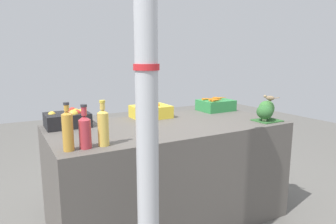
{
  "coord_description": "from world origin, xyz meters",
  "views": [
    {
      "loc": [
        -1.18,
        -2.11,
        1.4
      ],
      "look_at": [
        0.0,
        0.0,
        0.95
      ],
      "focal_mm": 32.0,
      "sensor_mm": 36.0,
      "label": 1
    }
  ],
  "objects_px": {
    "orange_crate": "(151,110)",
    "support_pole": "(147,88)",
    "sparrow_bird": "(270,98)",
    "juice_bottle_golden": "(103,127)",
    "juice_bottle_amber": "(68,130)",
    "broccoli_pile": "(266,111)",
    "juice_bottle_ruby": "(85,131)",
    "apple_crate": "(68,119)",
    "carrot_crate": "(216,105)"
  },
  "relations": [
    {
      "from": "sparrow_bird",
      "to": "carrot_crate",
      "type": "bearing_deg",
      "value": -25.09
    },
    {
      "from": "broccoli_pile",
      "to": "juice_bottle_ruby",
      "type": "height_order",
      "value": "juice_bottle_ruby"
    },
    {
      "from": "orange_crate",
      "to": "juice_bottle_ruby",
      "type": "relative_size",
      "value": 1.23
    },
    {
      "from": "orange_crate",
      "to": "support_pole",
      "type": "bearing_deg",
      "value": -116.71
    },
    {
      "from": "carrot_crate",
      "to": "juice_bottle_golden",
      "type": "height_order",
      "value": "juice_bottle_golden"
    },
    {
      "from": "juice_bottle_amber",
      "to": "sparrow_bird",
      "type": "height_order",
      "value": "juice_bottle_amber"
    },
    {
      "from": "broccoli_pile",
      "to": "carrot_crate",
      "type": "bearing_deg",
      "value": 96.0
    },
    {
      "from": "carrot_crate",
      "to": "juice_bottle_amber",
      "type": "relative_size",
      "value": 1.14
    },
    {
      "from": "apple_crate",
      "to": "juice_bottle_golden",
      "type": "height_order",
      "value": "juice_bottle_golden"
    },
    {
      "from": "apple_crate",
      "to": "support_pole",
      "type": "bearing_deg",
      "value": -81.47
    },
    {
      "from": "juice_bottle_amber",
      "to": "sparrow_bird",
      "type": "bearing_deg",
      "value": 0.29
    },
    {
      "from": "orange_crate",
      "to": "juice_bottle_golden",
      "type": "relative_size",
      "value": 1.16
    },
    {
      "from": "support_pole",
      "to": "juice_bottle_ruby",
      "type": "height_order",
      "value": "support_pole"
    },
    {
      "from": "juice_bottle_amber",
      "to": "juice_bottle_ruby",
      "type": "height_order",
      "value": "juice_bottle_amber"
    },
    {
      "from": "juice_bottle_ruby",
      "to": "broccoli_pile",
      "type": "bearing_deg",
      "value": 1.08
    },
    {
      "from": "apple_crate",
      "to": "orange_crate",
      "type": "relative_size",
      "value": 1.0
    },
    {
      "from": "support_pole",
      "to": "apple_crate",
      "type": "distance_m",
      "value": 1.17
    },
    {
      "from": "support_pole",
      "to": "sparrow_bird",
      "type": "height_order",
      "value": "support_pole"
    },
    {
      "from": "orange_crate",
      "to": "sparrow_bird",
      "type": "xyz_separation_m",
      "value": [
        0.82,
        -0.64,
        0.14
      ]
    },
    {
      "from": "support_pole",
      "to": "broccoli_pile",
      "type": "xyz_separation_m",
      "value": [
        1.37,
        0.5,
        -0.31
      ]
    },
    {
      "from": "apple_crate",
      "to": "juice_bottle_ruby",
      "type": "xyz_separation_m",
      "value": [
        -0.03,
        -0.64,
        0.05
      ]
    },
    {
      "from": "apple_crate",
      "to": "juice_bottle_amber",
      "type": "relative_size",
      "value": 1.14
    },
    {
      "from": "support_pole",
      "to": "apple_crate",
      "type": "bearing_deg",
      "value": 98.53
    },
    {
      "from": "support_pole",
      "to": "juice_bottle_golden",
      "type": "distance_m",
      "value": 0.55
    },
    {
      "from": "carrot_crate",
      "to": "apple_crate",
      "type": "bearing_deg",
      "value": 179.89
    },
    {
      "from": "juice_bottle_golden",
      "to": "sparrow_bird",
      "type": "xyz_separation_m",
      "value": [
        1.46,
        0.01,
        0.08
      ]
    },
    {
      "from": "orange_crate",
      "to": "broccoli_pile",
      "type": "xyz_separation_m",
      "value": [
        0.81,
        -0.62,
        0.02
      ]
    },
    {
      "from": "carrot_crate",
      "to": "juice_bottle_golden",
      "type": "distance_m",
      "value": 1.52
    },
    {
      "from": "juice_bottle_golden",
      "to": "broccoli_pile",
      "type": "bearing_deg",
      "value": 1.17
    },
    {
      "from": "broccoli_pile",
      "to": "support_pole",
      "type": "bearing_deg",
      "value": -159.94
    },
    {
      "from": "support_pole",
      "to": "juice_bottle_amber",
      "type": "height_order",
      "value": "support_pole"
    },
    {
      "from": "support_pole",
      "to": "juice_bottle_ruby",
      "type": "relative_size",
      "value": 9.26
    },
    {
      "from": "orange_crate",
      "to": "juice_bottle_amber",
      "type": "bearing_deg",
      "value": -142.91
    },
    {
      "from": "carrot_crate",
      "to": "juice_bottle_golden",
      "type": "relative_size",
      "value": 1.16
    },
    {
      "from": "juice_bottle_golden",
      "to": "sparrow_bird",
      "type": "bearing_deg",
      "value": 0.33
    },
    {
      "from": "support_pole",
      "to": "orange_crate",
      "type": "bearing_deg",
      "value": 63.29
    },
    {
      "from": "broccoli_pile",
      "to": "sparrow_bird",
      "type": "xyz_separation_m",
      "value": [
        0.01,
        -0.02,
        0.11
      ]
    },
    {
      "from": "orange_crate",
      "to": "carrot_crate",
      "type": "xyz_separation_m",
      "value": [
        0.74,
        -0.01,
        -0.01
      ]
    },
    {
      "from": "apple_crate",
      "to": "juice_bottle_golden",
      "type": "distance_m",
      "value": 0.65
    },
    {
      "from": "apple_crate",
      "to": "juice_bottle_amber",
      "type": "xyz_separation_m",
      "value": [
        -0.13,
        -0.64,
        0.06
      ]
    },
    {
      "from": "apple_crate",
      "to": "juice_bottle_ruby",
      "type": "distance_m",
      "value": 0.64
    },
    {
      "from": "broccoli_pile",
      "to": "juice_bottle_ruby",
      "type": "relative_size",
      "value": 0.85
    },
    {
      "from": "apple_crate",
      "to": "carrot_crate",
      "type": "height_order",
      "value": "carrot_crate"
    },
    {
      "from": "support_pole",
      "to": "juice_bottle_ruby",
      "type": "bearing_deg",
      "value": 112.35
    },
    {
      "from": "orange_crate",
      "to": "carrot_crate",
      "type": "distance_m",
      "value": 0.74
    },
    {
      "from": "support_pole",
      "to": "sparrow_bird",
      "type": "distance_m",
      "value": 1.47
    },
    {
      "from": "orange_crate",
      "to": "broccoli_pile",
      "type": "relative_size",
      "value": 1.44
    },
    {
      "from": "apple_crate",
      "to": "juice_bottle_golden",
      "type": "relative_size",
      "value": 1.16
    },
    {
      "from": "juice_bottle_ruby",
      "to": "sparrow_bird",
      "type": "bearing_deg",
      "value": 0.31
    },
    {
      "from": "broccoli_pile",
      "to": "juice_bottle_golden",
      "type": "xyz_separation_m",
      "value": [
        -1.45,
        -0.03,
        0.03
      ]
    }
  ]
}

